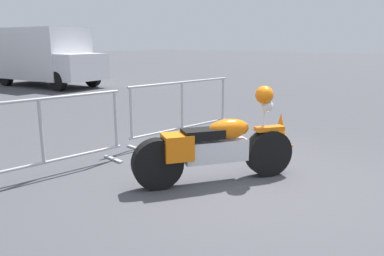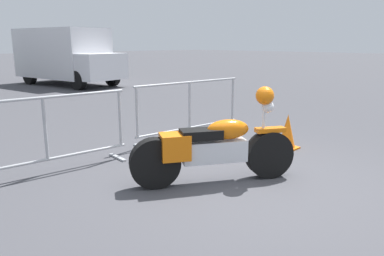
{
  "view_description": "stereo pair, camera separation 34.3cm",
  "coord_description": "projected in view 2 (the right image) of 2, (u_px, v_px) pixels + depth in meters",
  "views": [
    {
      "loc": [
        -3.9,
        -2.38,
        1.77
      ],
      "look_at": [
        -0.24,
        0.79,
        0.65
      ],
      "focal_mm": 35.0,
      "sensor_mm": 36.0,
      "label": 1
    },
    {
      "loc": [
        -3.67,
        -2.63,
        1.77
      ],
      "look_at": [
        -0.24,
        0.79,
        0.65
      ],
      "focal_mm": 35.0,
      "sensor_mm": 36.0,
      "label": 2
    }
  ],
  "objects": [
    {
      "name": "traffic_cone",
      "position": [
        287.0,
        132.0,
        6.28
      ],
      "size": [
        0.34,
        0.34,
        0.59
      ],
      "color": "orange",
      "rests_on": "ground"
    },
    {
      "name": "crowd_barrier_far",
      "position": [
        190.0,
        109.0,
        6.91
      ],
      "size": [
        2.35,
        0.64,
        1.07
      ],
      "rotation": [
        0.0,
        0.0,
        -0.09
      ],
      "color": "#9EA0A5",
      "rests_on": "ground"
    },
    {
      "name": "crowd_barrier_near",
      "position": [
        46.0,
        134.0,
        5.03
      ],
      "size": [
        2.35,
        0.64,
        1.07
      ],
      "rotation": [
        0.0,
        0.0,
        -0.09
      ],
      "color": "#9EA0A5",
      "rests_on": "ground"
    },
    {
      "name": "planter_island",
      "position": [
        68.0,
        68.0,
        21.51
      ],
      "size": [
        4.24,
        4.24,
        1.23
      ],
      "color": "#ADA89E",
      "rests_on": "ground"
    },
    {
      "name": "ground_plane",
      "position": [
        249.0,
        185.0,
        4.73
      ],
      "size": [
        120.0,
        120.0,
        0.0
      ],
      "primitive_type": "plane",
      "color": "#424247"
    },
    {
      "name": "delivery_van",
      "position": [
        66.0,
        55.0,
        15.55
      ],
      "size": [
        2.66,
        5.23,
        2.31
      ],
      "rotation": [
        0.0,
        0.0,
        -1.42
      ],
      "color": "silver",
      "rests_on": "ground"
    },
    {
      "name": "pedestrian",
      "position": [
        102.0,
        60.0,
        18.26
      ],
      "size": [
        0.47,
        0.47,
        1.69
      ],
      "rotation": [
        0.0,
        0.0,
        5.34
      ],
      "color": "#262838",
      "rests_on": "ground"
    },
    {
      "name": "motorcycle",
      "position": [
        214.0,
        147.0,
        4.73
      ],
      "size": [
        1.94,
        1.26,
        1.22
      ],
      "rotation": [
        0.0,
        0.0,
        -0.54
      ],
      "color": "black",
      "rests_on": "ground"
    }
  ]
}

